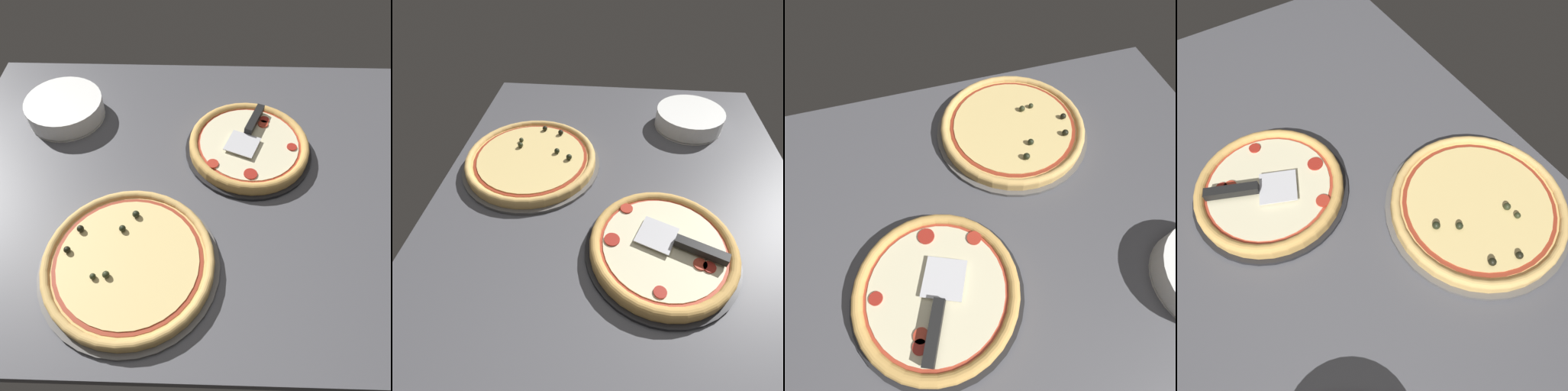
% 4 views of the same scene
% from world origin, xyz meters
% --- Properties ---
extents(ground_plane, '(1.53, 1.03, 0.04)m').
position_xyz_m(ground_plane, '(0.00, 0.00, -0.02)').
color(ground_plane, '#4C4C51').
extents(pizza_pan_front, '(0.36, 0.36, 0.01)m').
position_xyz_m(pizza_pan_front, '(-0.07, -0.10, 0.01)').
color(pizza_pan_front, black).
rests_on(pizza_pan_front, ground_plane).
extents(pizza_front, '(0.34, 0.34, 0.03)m').
position_xyz_m(pizza_front, '(-0.07, -0.10, 0.03)').
color(pizza_front, tan).
rests_on(pizza_front, pizza_pan_front).
extents(pizza_pan_back, '(0.42, 0.42, 0.01)m').
position_xyz_m(pizza_pan_back, '(0.22, 0.27, 0.01)').
color(pizza_pan_back, '#565451').
rests_on(pizza_pan_back, ground_plane).
extents(pizza_back, '(0.39, 0.39, 0.04)m').
position_xyz_m(pizza_back, '(0.22, 0.27, 0.03)').
color(pizza_back, '#DBAD60').
rests_on(pizza_back, pizza_pan_back).
extents(serving_spatula, '(0.13, 0.21, 0.02)m').
position_xyz_m(serving_spatula, '(-0.08, -0.16, 0.05)').
color(serving_spatula, silver).
rests_on(serving_spatula, pizza_front).
extents(plate_stack, '(0.23, 0.23, 0.06)m').
position_xyz_m(plate_stack, '(0.48, -0.24, 0.03)').
color(plate_stack, white).
rests_on(plate_stack, ground_plane).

